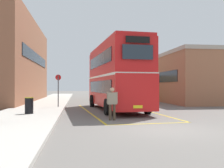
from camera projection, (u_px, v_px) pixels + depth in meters
name	position (u px, v px, depth m)	size (l,w,h in m)	color
ground_plane	(115.00, 104.00, 24.81)	(135.60, 135.60, 0.00)	#66605B
sidewalk_left	(48.00, 103.00, 26.32)	(4.00, 57.60, 0.14)	#B2ADA3
brick_building_left	(9.00, 62.00, 28.86)	(6.02, 20.37, 8.87)	brown
depot_building_right	(192.00, 78.00, 29.46)	(7.77, 14.34, 5.28)	#9E6647
double_decker_bus	(116.00, 76.00, 19.07)	(3.49, 10.39, 4.75)	black
single_deck_bus	(130.00, 87.00, 34.20)	(2.88, 8.41, 3.02)	black
pedestrian_boarding	(112.00, 101.00, 13.32)	(0.57, 0.26, 1.68)	#473828
litter_bin	(29.00, 105.00, 15.17)	(0.51, 0.51, 0.95)	black
bus_stop_sign	(58.00, 87.00, 20.27)	(0.44, 0.12, 2.51)	#4C4C51
bay_marking_yellow	(121.00, 113.00, 17.17)	(5.29, 12.57, 0.01)	gold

